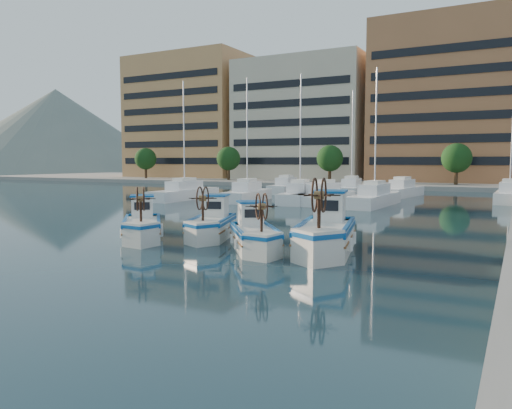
{
  "coord_description": "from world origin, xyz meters",
  "views": [
    {
      "loc": [
        11.83,
        -18.92,
        3.8
      ],
      "look_at": [
        -0.5,
        4.24,
        1.5
      ],
      "focal_mm": 35.0,
      "sensor_mm": 36.0,
      "label": 1
    }
  ],
  "objects_px": {
    "fishing_boat_a": "(142,224)",
    "fishing_boat_c": "(254,234)",
    "fishing_boat_d": "(326,231)",
    "fishing_boat_b": "(212,223)"
  },
  "relations": [
    {
      "from": "fishing_boat_a",
      "to": "fishing_boat_d",
      "type": "xyz_separation_m",
      "value": [
        9.08,
        0.94,
        0.15
      ]
    },
    {
      "from": "fishing_boat_c",
      "to": "fishing_boat_d",
      "type": "bearing_deg",
      "value": -18.13
    },
    {
      "from": "fishing_boat_c",
      "to": "fishing_boat_a",
      "type": "bearing_deg",
      "value": 141.67
    },
    {
      "from": "fishing_boat_a",
      "to": "fishing_boat_b",
      "type": "distance_m",
      "value": 3.39
    },
    {
      "from": "fishing_boat_a",
      "to": "fishing_boat_b",
      "type": "relative_size",
      "value": 0.96
    },
    {
      "from": "fishing_boat_a",
      "to": "fishing_boat_c",
      "type": "xyz_separation_m",
      "value": [
        6.22,
        -0.08,
        -0.02
      ]
    },
    {
      "from": "fishing_boat_a",
      "to": "fishing_boat_c",
      "type": "relative_size",
      "value": 1.03
    },
    {
      "from": "fishing_boat_b",
      "to": "fishing_boat_c",
      "type": "xyz_separation_m",
      "value": [
        3.43,
        -2.0,
        -0.02
      ]
    },
    {
      "from": "fishing_boat_b",
      "to": "fishing_boat_d",
      "type": "xyz_separation_m",
      "value": [
        6.29,
        -0.98,
        0.15
      ]
    },
    {
      "from": "fishing_boat_a",
      "to": "fishing_boat_b",
      "type": "xyz_separation_m",
      "value": [
        2.8,
        1.92,
        -0.0
      ]
    }
  ]
}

